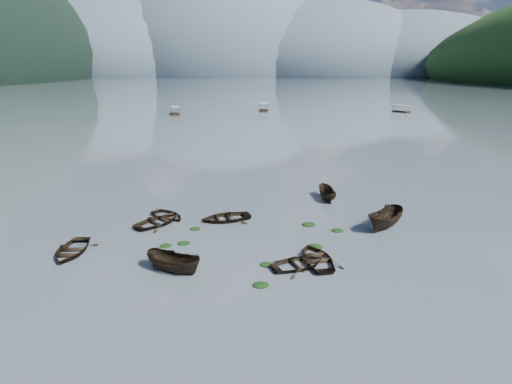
{
  "coord_description": "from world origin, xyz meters",
  "views": [
    {
      "loc": [
        -0.34,
        -23.2,
        12.77
      ],
      "look_at": [
        0.0,
        12.0,
        2.0
      ],
      "focal_mm": 28.0,
      "sensor_mm": 36.0,
      "label": 1
    }
  ],
  "objects_px": {
    "rowboat_3": "(317,261)",
    "pontoon_left": "(175,115)",
    "pontoon_centre": "(264,111)",
    "rowboat_0": "(72,253)"
  },
  "relations": [
    {
      "from": "rowboat_3",
      "to": "pontoon_left",
      "type": "distance_m",
      "value": 100.12
    },
    {
      "from": "pontoon_centre",
      "to": "rowboat_3",
      "type": "bearing_deg",
      "value": -83.26
    },
    {
      "from": "pontoon_left",
      "to": "pontoon_centre",
      "type": "xyz_separation_m",
      "value": [
        26.92,
        11.19,
        0.0
      ]
    },
    {
      "from": "rowboat_0",
      "to": "pontoon_centre",
      "type": "height_order",
      "value": "pontoon_centre"
    },
    {
      "from": "pontoon_left",
      "to": "pontoon_centre",
      "type": "height_order",
      "value": "pontoon_centre"
    },
    {
      "from": "rowboat_0",
      "to": "pontoon_centre",
      "type": "xyz_separation_m",
      "value": [
        17.02,
        105.94,
        0.0
      ]
    },
    {
      "from": "rowboat_0",
      "to": "rowboat_3",
      "type": "height_order",
      "value": "rowboat_0"
    },
    {
      "from": "rowboat_0",
      "to": "pontoon_left",
      "type": "relative_size",
      "value": 0.71
    },
    {
      "from": "rowboat_3",
      "to": "pontoon_centre",
      "type": "bearing_deg",
      "value": -99.06
    },
    {
      "from": "rowboat_0",
      "to": "pontoon_left",
      "type": "height_order",
      "value": "pontoon_left"
    }
  ]
}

